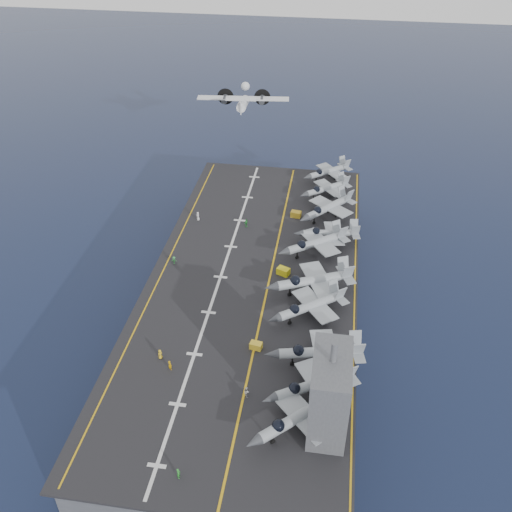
# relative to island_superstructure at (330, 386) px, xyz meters

# --- Properties ---
(ground) EXTENTS (500.00, 500.00, 0.00)m
(ground) POSITION_rel_island_superstructure_xyz_m (-15.00, 30.00, -17.90)
(ground) COLOR #142135
(ground) RESTS_ON ground
(hull) EXTENTS (36.00, 90.00, 10.00)m
(hull) POSITION_rel_island_superstructure_xyz_m (-15.00, 30.00, -12.90)
(hull) COLOR #56595E
(hull) RESTS_ON ground
(flight_deck) EXTENTS (38.00, 92.00, 0.40)m
(flight_deck) POSITION_rel_island_superstructure_xyz_m (-15.00, 30.00, -7.70)
(flight_deck) COLOR black
(flight_deck) RESTS_ON hull
(foul_line) EXTENTS (0.35, 90.00, 0.02)m
(foul_line) POSITION_rel_island_superstructure_xyz_m (-12.00, 30.00, -7.48)
(foul_line) COLOR gold
(foul_line) RESTS_ON flight_deck
(landing_centerline) EXTENTS (0.50, 90.00, 0.02)m
(landing_centerline) POSITION_rel_island_superstructure_xyz_m (-21.00, 30.00, -7.48)
(landing_centerline) COLOR silver
(landing_centerline) RESTS_ON flight_deck
(deck_edge_port) EXTENTS (0.25, 90.00, 0.02)m
(deck_edge_port) POSITION_rel_island_superstructure_xyz_m (-32.00, 30.00, -7.48)
(deck_edge_port) COLOR gold
(deck_edge_port) RESTS_ON flight_deck
(deck_edge_stbd) EXTENTS (0.25, 90.00, 0.02)m
(deck_edge_stbd) POSITION_rel_island_superstructure_xyz_m (3.50, 30.00, -7.48)
(deck_edge_stbd) COLOR gold
(deck_edge_stbd) RESTS_ON flight_deck
(island_superstructure) EXTENTS (5.00, 10.00, 15.00)m
(island_superstructure) POSITION_rel_island_superstructure_xyz_m (0.00, 0.00, 0.00)
(island_superstructure) COLOR #56595E
(island_superstructure) RESTS_ON flight_deck
(fighter_jet_0) EXTENTS (17.40, 17.17, 5.09)m
(fighter_jet_0) POSITION_rel_island_superstructure_xyz_m (-3.84, -1.52, -4.95)
(fighter_jet_0) COLOR #8D939D
(fighter_jet_0) RESTS_ON flight_deck
(fighter_jet_1) EXTENTS (17.20, 15.64, 4.97)m
(fighter_jet_1) POSITION_rel_island_superstructure_xyz_m (-2.05, 4.63, -5.01)
(fighter_jet_1) COLOR gray
(fighter_jet_1) RESTS_ON flight_deck
(fighter_jet_2) EXTENTS (16.75, 12.93, 5.20)m
(fighter_jet_2) POSITION_rel_island_superstructure_xyz_m (-1.65, 10.99, -4.90)
(fighter_jet_2) COLOR #A0ABB2
(fighter_jet_2) RESTS_ON flight_deck
(fighter_jet_3) EXTENTS (17.21, 16.28, 4.98)m
(fighter_jet_3) POSITION_rel_island_superstructure_xyz_m (-3.87, 21.63, -5.01)
(fighter_jet_3) COLOR #8E959E
(fighter_jet_3) RESTS_ON flight_deck
(fighter_jet_4) EXTENTS (18.88, 16.13, 5.54)m
(fighter_jet_4) POSITION_rel_island_superstructure_xyz_m (-3.80, 28.33, -4.73)
(fighter_jet_4) COLOR gray
(fighter_jet_4) RESTS_ON flight_deck
(fighter_jet_5) EXTENTS (17.72, 16.61, 5.12)m
(fighter_jet_5) POSITION_rel_island_superstructure_xyz_m (-4.31, 40.42, -4.94)
(fighter_jet_5) COLOR gray
(fighter_jet_5) RESTS_ON flight_deck
(fighter_jet_6) EXTENTS (14.33, 10.83, 4.51)m
(fighter_jet_6) POSITION_rel_island_superstructure_xyz_m (-1.68, 44.74, -5.24)
(fighter_jet_6) COLOR gray
(fighter_jet_6) RESTS_ON flight_deck
(fighter_jet_7) EXTENTS (17.07, 17.61, 5.12)m
(fighter_jet_7) POSITION_rel_island_superstructure_xyz_m (-2.65, 54.14, -4.94)
(fighter_jet_7) COLOR gray
(fighter_jet_7) RESTS_ON flight_deck
(fighter_jet_8) EXTENTS (15.25, 14.58, 4.42)m
(fighter_jet_8) POSITION_rel_island_superstructure_xyz_m (-3.37, 63.22, -5.29)
(fighter_jet_8) COLOR #A1ACB3
(fighter_jet_8) RESTS_ON flight_deck
(tow_cart_a) EXTENTS (2.07, 1.54, 1.13)m
(tow_cart_a) POSITION_rel_island_superstructure_xyz_m (-11.72, 12.79, -6.94)
(tow_cart_a) COLOR yellow
(tow_cart_a) RESTS_ON flight_deck
(tow_cart_b) EXTENTS (2.63, 2.23, 1.34)m
(tow_cart_b) POSITION_rel_island_superstructure_xyz_m (-9.69, 32.64, -6.83)
(tow_cart_b) COLOR gold
(tow_cart_b) RESTS_ON flight_deck
(tow_cart_c) EXTENTS (2.33, 1.72, 1.28)m
(tow_cart_c) POSITION_rel_island_superstructure_xyz_m (-9.34, 53.32, -6.86)
(tow_cart_c) COLOR gold
(tow_cart_c) RESTS_ON flight_deck
(crew_0) EXTENTS (1.08, 1.22, 1.70)m
(crew_0) POSITION_rel_island_superstructure_xyz_m (-25.96, 8.40, -6.65)
(crew_0) COLOR yellow
(crew_0) RESTS_ON flight_deck
(crew_1) EXTENTS (1.26, 1.14, 1.76)m
(crew_1) POSITION_rel_island_superstructure_xyz_m (-23.85, 6.38, -6.62)
(crew_1) COLOR #DE9C05
(crew_1) RESTS_ON flight_deck
(crew_3) EXTENTS (1.03, 0.75, 1.60)m
(crew_3) POSITION_rel_island_superstructure_xyz_m (-30.51, 32.75, -6.70)
(crew_3) COLOR green
(crew_3) RESTS_ON flight_deck
(crew_4) EXTENTS (1.30, 1.27, 1.82)m
(crew_4) POSITION_rel_island_superstructure_xyz_m (-19.19, 47.77, -6.59)
(crew_4) COLOR #268C33
(crew_4) RESTS_ON flight_deck
(crew_5) EXTENTS (1.25, 1.38, 1.92)m
(crew_5) POSITION_rel_island_superstructure_xyz_m (-29.74, 48.83, -6.54)
(crew_5) COLOR silver
(crew_5) RESTS_ON flight_deck
(crew_6) EXTENTS (0.77, 1.07, 1.68)m
(crew_6) POSITION_rel_island_superstructure_xyz_m (-17.76, -11.16, -6.66)
(crew_6) COLOR green
(crew_6) RESTS_ON flight_deck
(crew_7) EXTENTS (1.17, 1.27, 1.75)m
(crew_7) POSITION_rel_island_superstructure_xyz_m (-11.59, 3.04, -6.62)
(crew_7) COLOR silver
(crew_7) RESTS_ON flight_deck
(transport_plane) EXTENTS (24.85, 18.20, 5.52)m
(transport_plane) POSITION_rel_island_superstructure_xyz_m (-26.72, 88.23, 3.72)
(transport_plane) COLOR silver
(fighter_jet_9) EXTENTS (15.25, 14.58, 4.42)m
(fighter_jet_9) POSITION_rel_island_superstructure_xyz_m (-3.37, 71.72, -5.29)
(fighter_jet_9) COLOR #A1ACB3
(fighter_jet_9) RESTS_ON flight_deck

